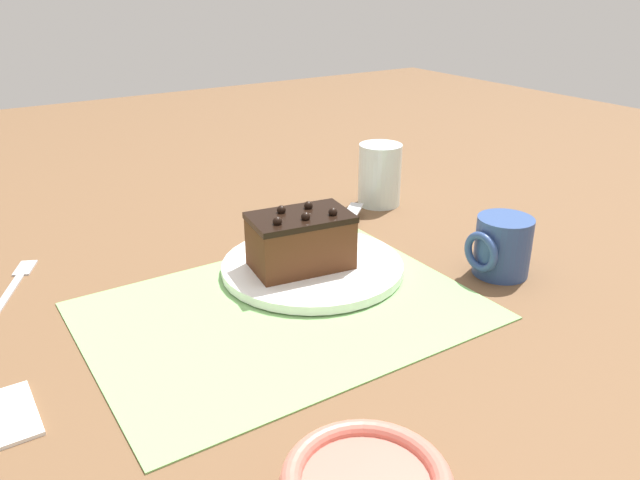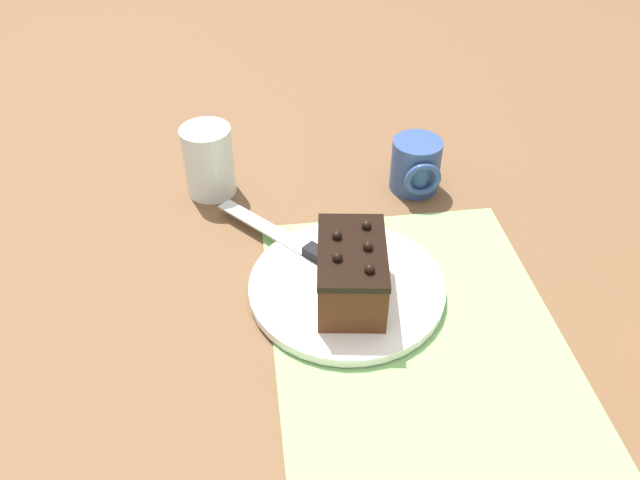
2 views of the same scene
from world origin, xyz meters
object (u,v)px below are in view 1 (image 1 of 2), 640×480
cake_plate (312,266)px  serving_knife (335,238)px  dessert_fork (17,280)px  coffee_mug (501,246)px  chocolate_cake (301,240)px  drinking_glass (380,175)px

cake_plate → serving_knife: size_ratio=1.29×
serving_knife → dessert_fork: (0.41, -0.15, -0.02)m
serving_knife → dessert_fork: 0.44m
coffee_mug → dessert_fork: (0.56, -0.33, -0.04)m
serving_knife → dessert_fork: size_ratio=1.34×
chocolate_cake → dessert_fork: size_ratio=0.99×
cake_plate → coffee_mug: (-0.21, 0.14, 0.03)m
chocolate_cake → dessert_fork: bearing=-30.8°
cake_plate → coffee_mug: bearing=146.5°
cake_plate → dessert_fork: cake_plate is taller
dessert_fork → cake_plate: bearing=-4.4°
chocolate_cake → coffee_mug: size_ratio=1.68×
chocolate_cake → coffee_mug: (-0.23, 0.14, -0.01)m
coffee_mug → dessert_fork: 0.65m
serving_knife → drinking_glass: (-0.18, -0.12, 0.03)m
cake_plate → serving_knife: bearing=-146.6°
chocolate_cake → drinking_glass: size_ratio=1.31×
drinking_glass → coffee_mug: size_ratio=1.28×
chocolate_cake → coffee_mug: bearing=149.0°
cake_plate → serving_knife: serving_knife is taller
chocolate_cake → drinking_glass: 0.32m
drinking_glass → dessert_fork: drinking_glass is taller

